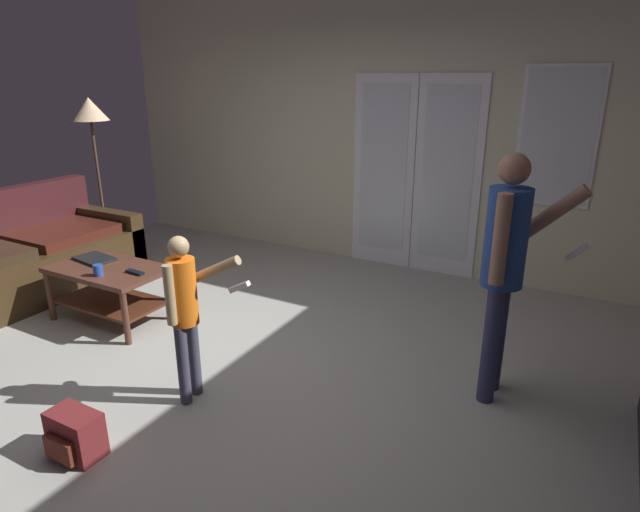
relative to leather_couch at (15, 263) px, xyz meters
The scene contains 11 objects.
ground_plane 2.50m from the leather_couch, ahead, with size 6.39×5.51×0.02m, color #9FA098.
wall_back_with_doors 3.75m from the leather_couch, 44.97° to the left, with size 6.39×0.09×2.92m.
leather_couch is the anchor object (origin of this frame).
coffee_table 1.21m from the leather_couch, ahead, with size 0.97×0.58×0.47m.
person_adult 4.33m from the leather_couch, ahead, with size 0.57×0.42×1.57m.
person_child 2.66m from the leather_couch, 11.21° to the right, with size 0.47×0.33×1.09m.
floor_lamp 1.83m from the leather_couch, 104.66° to the left, with size 0.40×0.40×1.75m.
backpack 2.71m from the leather_couch, 27.23° to the right, with size 0.30×0.21×0.26m.
laptop_closed 1.00m from the leather_couch, ahead, with size 0.35×0.22×0.02m, color black.
cup_near_edge 1.33m from the leather_couch, ahead, with size 0.07×0.07×0.09m, color #2246A1.
tv_remote_black 1.54m from the leather_couch, ahead, with size 0.17×0.05×0.02m, color black.
Camera 1 is at (2.26, -2.51, 1.98)m, focal length 29.73 mm.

